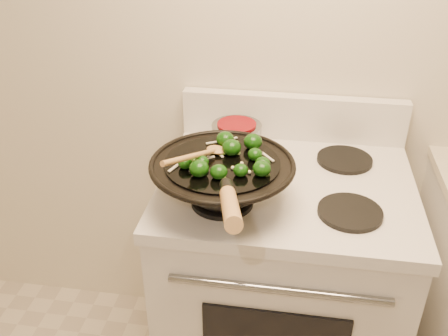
# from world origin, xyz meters

# --- Properties ---
(stove) EXTENTS (0.78, 0.67, 1.08)m
(stove) POSITION_xyz_m (-0.21, 1.17, 0.47)
(stove) COLOR white
(stove) RESTS_ON ground
(wok) EXTENTS (0.41, 0.67, 0.27)m
(wok) POSITION_xyz_m (-0.39, 1.01, 1.00)
(wok) COLOR black
(wok) RESTS_ON stove
(stirfry) EXTENTS (0.28, 0.26, 0.05)m
(stirfry) POSITION_xyz_m (-0.37, 1.02, 1.07)
(stirfry) COLOR #0F3908
(stirfry) RESTS_ON wok
(wooden_spoon) EXTENTS (0.14, 0.26, 0.09)m
(wooden_spoon) POSITION_xyz_m (-0.44, 1.00, 1.09)
(wooden_spoon) COLOR #B38246
(wooden_spoon) RESTS_ON wok
(saucepan) EXTENTS (0.17, 0.27, 0.10)m
(saucepan) POSITION_xyz_m (-0.39, 1.32, 0.98)
(saucepan) COLOR gray
(saucepan) RESTS_ON stove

